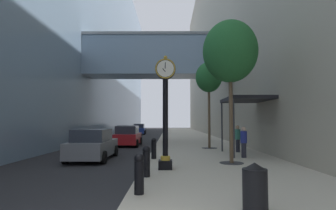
% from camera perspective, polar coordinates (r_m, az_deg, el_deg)
% --- Properties ---
extents(ground_plane, '(110.00, 110.00, 0.00)m').
position_cam_1_polar(ground_plane, '(31.34, -1.80, -7.18)').
color(ground_plane, '#262628').
rests_on(ground_plane, ground).
extents(sidewalk_right, '(6.84, 80.00, 0.14)m').
position_cam_1_polar(sidewalk_right, '(34.39, 4.13, -6.72)').
color(sidewalk_right, '#BCB29E').
rests_on(sidewalk_right, ground).
extents(building_block_left, '(22.81, 80.00, 27.71)m').
position_cam_1_polar(building_block_left, '(38.15, -19.03, 14.72)').
color(building_block_left, '#758EA8').
rests_on(building_block_left, ground).
extents(building_block_right, '(9.00, 80.00, 28.51)m').
position_cam_1_polar(building_block_right, '(37.76, 16.59, 15.58)').
color(building_block_right, '#A89E89').
rests_on(building_block_right, ground).
extents(street_clock, '(0.84, 0.55, 4.63)m').
position_cam_1_polar(street_clock, '(11.09, -0.55, -0.20)').
color(street_clock, black).
rests_on(street_clock, sidewalk_right).
extents(bollard_nearest, '(0.27, 0.27, 1.07)m').
position_cam_1_polar(bollard_nearest, '(7.46, -6.06, -13.90)').
color(bollard_nearest, black).
rests_on(bollard_nearest, sidewalk_right).
extents(bollard_second, '(0.27, 0.27, 1.07)m').
position_cam_1_polar(bollard_second, '(9.67, -4.55, -11.49)').
color(bollard_second, black).
rests_on(bollard_second, sidewalk_right).
extents(bollard_fourth, '(0.27, 0.27, 1.07)m').
position_cam_1_polar(bollard_fourth, '(14.13, -2.99, -8.93)').
color(bollard_fourth, black).
rests_on(bollard_fourth, sidewalk_right).
extents(street_tree_near, '(2.55, 2.55, 6.67)m').
position_cam_1_polar(street_tree_near, '(13.34, 12.87, 10.79)').
color(street_tree_near, '#333335').
rests_on(street_tree_near, sidewalk_right).
extents(street_tree_mid_near, '(1.91, 1.91, 6.20)m').
position_cam_1_polar(street_tree_mid_near, '(20.00, 8.54, 5.60)').
color(street_tree_mid_near, '#333335').
rests_on(street_tree_mid_near, sidewalk_right).
extents(trash_bin, '(0.53, 0.53, 1.05)m').
position_cam_1_polar(trash_bin, '(6.25, 17.75, -16.06)').
color(trash_bin, black).
rests_on(trash_bin, sidewalk_right).
extents(pedestrian_walking, '(0.43, 0.43, 1.66)m').
position_cam_1_polar(pedestrian_walking, '(17.59, 14.39, -6.71)').
color(pedestrian_walking, '#23232D').
rests_on(pedestrian_walking, sidewalk_right).
extents(pedestrian_by_clock, '(0.45, 0.45, 1.63)m').
position_cam_1_polar(pedestrian_by_clock, '(15.08, 15.58, -7.33)').
color(pedestrian_by_clock, '#23232D').
rests_on(pedestrian_by_clock, sidewalk_right).
extents(storefront_awning, '(2.40, 3.60, 3.30)m').
position_cam_1_polar(storefront_awning, '(16.61, 15.88, 0.94)').
color(storefront_awning, black).
rests_on(storefront_awning, sidewalk_right).
extents(car_red_near, '(2.11, 4.11, 1.67)m').
position_cam_1_polar(car_red_near, '(23.12, -8.46, -6.47)').
color(car_red_near, '#AD191E').
rests_on(car_red_near, ground).
extents(car_grey_mid, '(2.08, 4.36, 1.64)m').
position_cam_1_polar(car_grey_mid, '(15.25, -15.46, -8.05)').
color(car_grey_mid, slate).
rests_on(car_grey_mid, ground).
extents(car_white_far, '(2.11, 4.44, 1.59)m').
position_cam_1_polar(car_white_far, '(31.86, -8.74, -5.68)').
color(car_white_far, silver).
rests_on(car_white_far, ground).
extents(car_blue_trailing, '(2.08, 4.62, 1.65)m').
position_cam_1_polar(car_blue_trailing, '(42.79, -6.05, -5.07)').
color(car_blue_trailing, navy).
rests_on(car_blue_trailing, ground).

